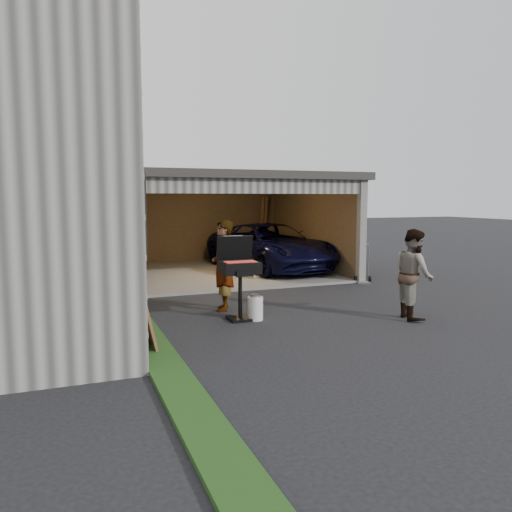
# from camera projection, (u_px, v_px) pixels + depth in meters

# --- Properties ---
(ground) EXTENTS (80.00, 80.00, 0.00)m
(ground) POSITION_uv_depth(u_px,v_px,m) (281.00, 329.00, 8.59)
(ground) COLOR black
(ground) RESTS_ON ground
(groundcover_strip) EXTENTS (0.50, 8.00, 0.06)m
(groundcover_strip) POSITION_uv_depth(u_px,v_px,m) (162.00, 360.00, 6.86)
(groundcover_strip) COLOR #193814
(groundcover_strip) RESTS_ON ground
(garage) EXTENTS (6.80, 6.30, 2.90)m
(garage) POSITION_uv_depth(u_px,v_px,m) (212.00, 210.00, 14.94)
(garage) COLOR #605E59
(garage) RESTS_ON ground
(minivan) EXTENTS (3.00, 5.29, 1.39)m
(minivan) POSITION_uv_depth(u_px,v_px,m) (270.00, 248.00, 15.31)
(minivan) COLOR black
(minivan) RESTS_ON ground
(woman) EXTENTS (0.61, 0.76, 1.81)m
(woman) POSITION_uv_depth(u_px,v_px,m) (223.00, 265.00, 9.91)
(woman) COLOR #98B1BF
(woman) RESTS_ON ground
(man) EXTENTS (0.84, 0.96, 1.68)m
(man) POSITION_uv_depth(u_px,v_px,m) (414.00, 274.00, 9.25)
(man) COLOR #49341C
(man) RESTS_ON ground
(bbq_grill) EXTENTS (0.69, 0.61, 1.54)m
(bbq_grill) POSITION_uv_depth(u_px,v_px,m) (239.00, 271.00, 9.14)
(bbq_grill) COLOR black
(bbq_grill) RESTS_ON ground
(propane_tank) EXTENTS (0.38, 0.38, 0.43)m
(propane_tank) POSITION_uv_depth(u_px,v_px,m) (255.00, 308.00, 9.17)
(propane_tank) COLOR silver
(propane_tank) RESTS_ON ground
(plywood_panel) EXTENTS (0.23, 0.83, 0.92)m
(plywood_panel) POSITION_uv_depth(u_px,v_px,m) (146.00, 318.00, 7.42)
(plywood_panel) COLOR brown
(plywood_panel) RESTS_ON ground
(hand_truck) EXTENTS (0.47, 0.43, 1.05)m
(hand_truck) POSITION_uv_depth(u_px,v_px,m) (363.00, 275.00, 13.19)
(hand_truck) COLOR gray
(hand_truck) RESTS_ON ground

